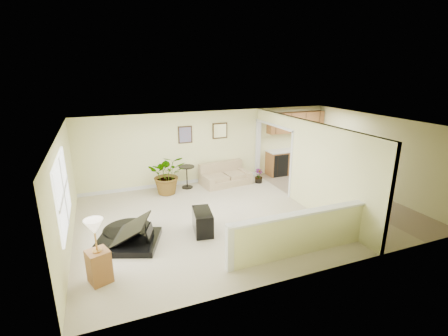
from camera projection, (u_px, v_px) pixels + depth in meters
name	position (u px, v px, depth m)	size (l,w,h in m)	color
floor	(248.00, 213.00, 9.09)	(9.00, 9.00, 0.00)	#C1BA96
back_wall	(212.00, 147.00, 11.39)	(9.00, 0.04, 2.50)	beige
front_wall	(318.00, 216.00, 6.05)	(9.00, 0.04, 2.50)	beige
left_wall	(65.00, 193.00, 7.15)	(0.04, 6.00, 2.50)	beige
right_wall	(377.00, 155.00, 10.30)	(0.04, 6.00, 2.50)	beige
ceiling	(250.00, 124.00, 8.35)	(9.00, 6.00, 0.04)	white
kitchen_vinyl	(338.00, 197.00, 10.19)	(2.70, 6.00, 0.01)	#9B8E69
interior_partition	(300.00, 162.00, 9.59)	(0.18, 5.99, 2.50)	beige
pony_half_wall	(298.00, 233.00, 6.92)	(3.42, 0.22, 1.00)	beige
left_window	(62.00, 192.00, 6.65)	(0.05, 2.15, 1.45)	white
wall_art_left	(185.00, 135.00, 10.89)	(0.48, 0.04, 0.58)	#392714
wall_mirror	(220.00, 131.00, 11.31)	(0.55, 0.04, 0.55)	#392714
kitchen_cabinets	(293.00, 151.00, 12.38)	(2.36, 0.65, 2.33)	#945E30
piano	(124.00, 221.00, 7.41)	(1.93, 1.90, 1.30)	black
piano_bench	(203.00, 222.00, 7.96)	(0.42, 0.84, 0.56)	black
loveseat	(225.00, 174.00, 11.33)	(1.76, 1.12, 0.95)	tan
accent_table	(187.00, 174.00, 10.88)	(0.52, 0.52, 0.76)	black
palm_plant	(168.00, 174.00, 10.35)	(1.36, 1.24, 1.30)	black
small_plant	(259.00, 177.00, 11.45)	(0.30, 0.30, 0.50)	black
lamp_stand	(98.00, 256.00, 6.02)	(0.49, 0.49, 1.29)	#945E30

